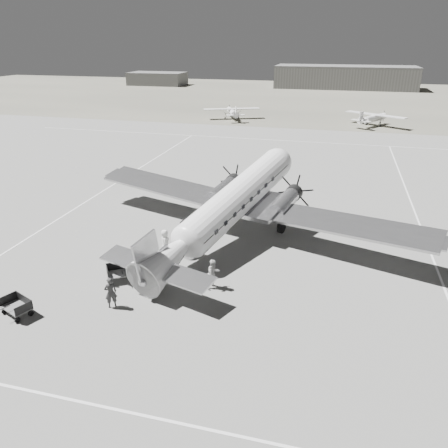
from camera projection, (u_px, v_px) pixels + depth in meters
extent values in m
plane|color=slate|center=(255.00, 265.00, 30.01)|extent=(260.00, 260.00, 0.00)
cube|color=silver|center=(190.00, 426.00, 17.55)|extent=(60.00, 0.15, 0.01)
cube|color=silver|center=(444.00, 288.00, 27.23)|extent=(0.15, 80.00, 0.01)
cube|color=silver|center=(95.00, 196.00, 43.09)|extent=(0.15, 60.00, 0.01)
cube|color=silver|center=(305.00, 142.00, 65.61)|extent=(90.00, 0.15, 0.01)
cube|color=#696658|center=(323.00, 97.00, 114.56)|extent=(260.00, 90.00, 0.01)
cube|color=slate|center=(345.00, 78.00, 134.47)|extent=(42.00, 14.00, 6.00)
cube|color=#525252|center=(346.00, 67.00, 133.18)|extent=(42.00, 14.00, 0.60)
cube|color=#525252|center=(157.00, 79.00, 144.33)|extent=(18.00, 10.00, 4.00)
imported|color=#2B2B2B|center=(111.00, 292.00, 24.96)|extent=(0.83, 0.80, 1.92)
imported|color=#ADADAB|center=(214.00, 274.00, 26.89)|extent=(1.11, 1.19, 1.94)
imported|color=silver|center=(165.00, 242.00, 31.15)|extent=(0.82, 1.05, 1.89)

